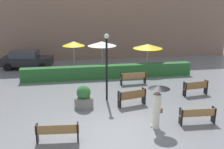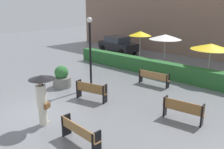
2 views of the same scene
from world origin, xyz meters
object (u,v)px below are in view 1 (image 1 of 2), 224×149
at_px(bench_near_right, 198,115).
at_px(pedestrian_with_umbrella, 158,101).
at_px(lamp_post, 107,60).
at_px(planter_pot, 84,98).
at_px(patio_umbrella_yellow_far, 148,46).
at_px(patio_umbrella_yellow, 74,44).
at_px(bench_near_left, 57,131).
at_px(bench_far_right, 196,87).
at_px(parked_car, 27,59).
at_px(patio_umbrella_white, 102,44).
at_px(bench_back_row, 133,77).
at_px(bench_mid_center, 132,97).

distance_m(bench_near_right, pedestrian_with_umbrella, 2.24).
bearing_deg(lamp_post, pedestrian_with_umbrella, -67.37).
distance_m(planter_pot, patio_umbrella_yellow_far, 9.12).
relative_size(patio_umbrella_yellow, patio_umbrella_yellow_far, 1.07).
xyz_separation_m(bench_near_left, lamp_post, (2.81, 4.67, 1.92)).
xyz_separation_m(bench_far_right, parked_car, (-11.17, 8.94, 0.29)).
bearing_deg(bench_far_right, patio_umbrella_yellow, 135.57).
bearing_deg(bench_near_left, patio_umbrella_white, 73.07).
relative_size(patio_umbrella_yellow, parked_car, 0.57).
height_order(bench_back_row, bench_near_right, bench_back_row).
relative_size(bench_far_right, bench_mid_center, 0.99).
bearing_deg(lamp_post, bench_back_row, 50.22).
bearing_deg(patio_umbrella_yellow_far, pedestrian_with_umbrella, -104.47).
bearing_deg(patio_umbrella_white, bench_near_right, -74.17).
xyz_separation_m(bench_back_row, parked_car, (-7.92, 5.98, 0.32)).
xyz_separation_m(bench_mid_center, patio_umbrella_yellow, (-2.86, 8.07, 1.81)).
distance_m(bench_near_right, patio_umbrella_yellow_far, 10.14).
height_order(bench_back_row, patio_umbrella_white, patio_umbrella_white).
bearing_deg(patio_umbrella_yellow, bench_near_right, -63.83).
distance_m(bench_near_right, bench_mid_center, 3.81).
bearing_deg(lamp_post, parked_car, 122.44).
height_order(bench_near_left, lamp_post, lamp_post).
bearing_deg(bench_back_row, lamp_post, -129.78).
height_order(bench_near_left, patio_umbrella_yellow, patio_umbrella_yellow).
bearing_deg(bench_far_right, bench_near_left, -151.72).
bearing_deg(bench_near_right, patio_umbrella_yellow_far, 86.94).
distance_m(bench_far_right, parked_car, 14.31).
xyz_separation_m(bench_far_right, patio_umbrella_yellow, (-7.19, 7.05, 1.82)).
relative_size(bench_mid_center, patio_umbrella_white, 0.68).
xyz_separation_m(lamp_post, patio_umbrella_yellow_far, (4.30, 5.96, -0.29)).
bearing_deg(bench_mid_center, patio_umbrella_yellow, 109.53).
bearing_deg(pedestrian_with_umbrella, bench_near_left, -172.73).
bearing_deg(patio_umbrella_yellow, planter_pot, -88.74).
xyz_separation_m(bench_back_row, patio_umbrella_white, (-1.65, 4.02, 1.80)).
bearing_deg(lamp_post, patio_umbrella_yellow_far, 54.20).
bearing_deg(parked_car, lamp_post, -57.56).
height_order(bench_near_right, patio_umbrella_white, patio_umbrella_white).
distance_m(bench_far_right, pedestrian_with_umbrella, 5.59).
xyz_separation_m(bench_far_right, pedestrian_with_umbrella, (-3.88, -3.94, 0.82)).
relative_size(patio_umbrella_white, patio_umbrella_yellow_far, 1.04).
bearing_deg(patio_umbrella_yellow, bench_back_row, -46.10).
bearing_deg(bench_far_right, planter_pot, -173.47).
relative_size(planter_pot, patio_umbrella_yellow, 0.49).
bearing_deg(bench_near_left, bench_mid_center, 40.66).
height_order(patio_umbrella_yellow, parked_car, patio_umbrella_yellow).
height_order(bench_far_right, bench_near_left, bench_far_right).
height_order(bench_back_row, pedestrian_with_umbrella, pedestrian_with_umbrella).
distance_m(patio_umbrella_white, parked_car, 6.74).
xyz_separation_m(planter_pot, parked_car, (-4.15, 9.74, 0.28)).
xyz_separation_m(bench_far_right, patio_umbrella_white, (-4.90, 6.98, 1.77)).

